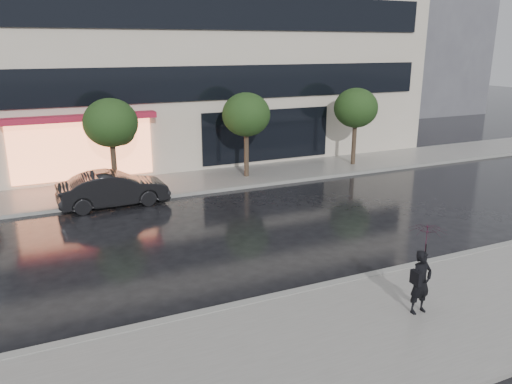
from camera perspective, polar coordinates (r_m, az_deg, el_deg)
ground at (r=13.75m, az=4.13°, el=-9.57°), size 120.00×120.00×0.00m
sidewalk_near at (r=11.35m, az=12.30°, el=-15.68°), size 60.00×4.50×0.12m
sidewalk_far at (r=22.69m, az=-8.31°, el=1.04°), size 60.00×3.50×0.12m
curb_near at (r=12.95m, az=6.29°, el=-11.03°), size 60.00×0.25×0.14m
curb_far at (r=21.08m, az=-6.95°, el=-0.08°), size 60.00×0.25×0.14m
bg_building_right at (r=50.34m, az=15.77°, el=18.12°), size 12.00×12.00×16.00m
tree_mid_west at (r=21.29m, az=-16.12°, el=7.43°), size 2.20×2.20×3.99m
tree_mid_east at (r=22.93m, az=-1.02°, el=8.67°), size 2.20×2.20×3.99m
tree_far_east at (r=25.90m, az=11.41°, el=9.25°), size 2.20×2.20×3.99m
parked_car at (r=20.02m, az=-16.00°, el=0.32°), size 4.19×1.58×1.37m
pedestrian_with_umbrella at (r=11.82m, az=18.71°, el=-6.94°), size 0.86×0.88×2.12m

